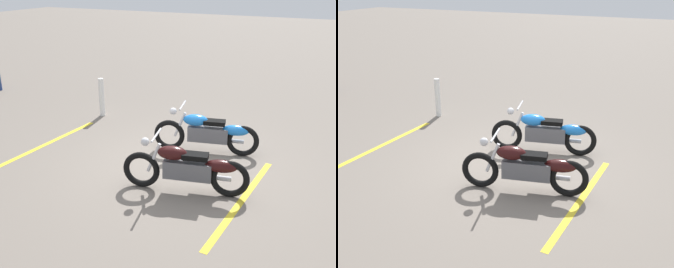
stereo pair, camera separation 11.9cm
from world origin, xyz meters
The scene contains 6 objects.
ground_plane centered at (0.00, 0.00, 0.00)m, with size 60.00×60.00×0.00m, color slate.
motorcycle_bright_foreground centered at (-0.30, -0.87, 0.46)m, with size 2.20×0.78×1.04m.
motorcycle_dark_foreground centered at (-0.57, 0.84, 0.46)m, with size 2.20×0.78×1.04m.
bollard_post centered at (3.11, -1.90, 0.51)m, with size 0.14×0.14×1.02m, color white.
parking_stripe_near centered at (-1.52, 0.70, 0.00)m, with size 3.20×0.12×0.01m, color yellow.
parking_stripe_mid centered at (3.12, 0.31, 0.00)m, with size 3.20×0.12×0.01m, color yellow.
Camera 2 is at (-2.90, 6.63, 3.58)m, focal length 43.18 mm.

